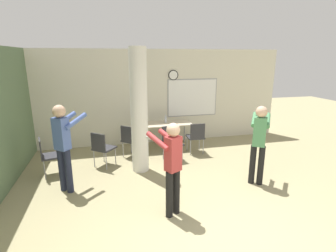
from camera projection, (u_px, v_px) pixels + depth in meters
wall_back at (156, 97)px, 7.92m from camera, size 8.00×0.15×2.80m
support_pillar at (139, 112)px, 5.82m from camera, size 0.38×0.38×2.80m
folding_table at (165, 125)px, 7.54m from camera, size 1.50×0.73×0.73m
bottle_on_table at (166, 119)px, 7.60m from camera, size 0.07×0.07×0.23m
chair_table_front at (171, 141)px, 6.67m from camera, size 0.52×0.52×0.87m
chair_table_left at (131, 139)px, 6.84m from camera, size 0.62×0.62×0.87m
chair_by_left_wall at (48, 154)px, 5.77m from camera, size 0.53×0.53×0.87m
chair_table_right at (196, 136)px, 7.11m from camera, size 0.46×0.46×0.87m
chair_near_pillar at (102, 147)px, 6.22m from camera, size 0.62×0.62×0.87m
person_playing_front at (172, 162)px, 4.22m from camera, size 0.54×0.64×1.60m
person_playing_side at (259, 139)px, 5.29m from camera, size 0.59×0.68×1.66m
person_watching_back at (63, 142)px, 4.97m from camera, size 0.64×0.68×1.74m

